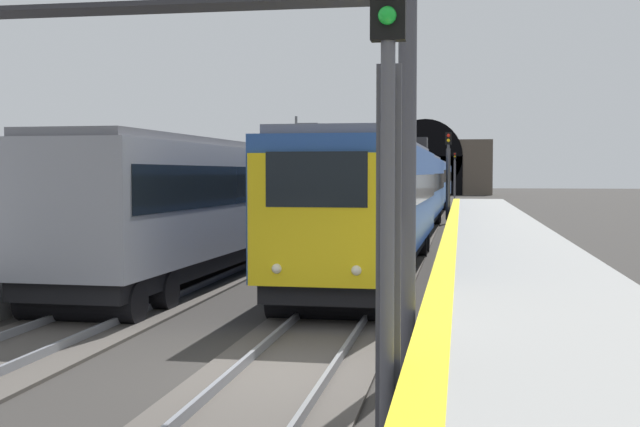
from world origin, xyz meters
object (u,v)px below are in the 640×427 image
(train_main_approaching, at_px, (420,186))
(catenary_mast_near, at_px, (297,162))
(train_adjacent_platform, at_px, (324,187))
(railway_signal_near, at_px, (388,150))
(railway_signal_far, at_px, (455,172))
(overhead_signal_gantry, at_px, (139,55))
(railway_signal_mid, at_px, (448,171))

(train_main_approaching, distance_m, catenary_mast_near, 19.28)
(train_adjacent_platform, bearing_deg, railway_signal_near, -167.77)
(train_main_approaching, distance_m, railway_signal_far, 48.21)
(railway_signal_far, distance_m, catenary_mast_near, 35.18)
(overhead_signal_gantry, bearing_deg, train_main_approaching, -3.46)
(railway_signal_near, relative_size, overhead_signal_gantry, 0.63)
(train_adjacent_platform, xyz_separation_m, railway_signal_near, (-36.02, -6.77, 1.05))
(train_main_approaching, xyz_separation_m, train_adjacent_platform, (-8.26, 4.93, 0.00))
(railway_signal_far, distance_m, overhead_signal_gantry, 89.05)
(train_main_approaching, height_order, railway_signal_near, railway_signal_near)
(railway_signal_near, bearing_deg, railway_signal_far, -180.00)
(train_main_approaching, bearing_deg, overhead_signal_gantry, -2.74)
(overhead_signal_gantry, relative_size, catenary_mast_near, 1.11)
(train_main_approaching, xyz_separation_m, overhead_signal_gantry, (-40.76, 2.46, 2.69))
(railway_signal_near, bearing_deg, catenary_mast_near, -167.63)
(train_main_approaching, relative_size, overhead_signal_gantry, 8.48)
(railway_signal_near, bearing_deg, railway_signal_mid, -180.00)
(catenary_mast_near, bearing_deg, railway_signal_mid, -143.75)
(railway_signal_mid, xyz_separation_m, overhead_signal_gantry, (-38.41, 4.31, 1.74))
(railway_signal_near, relative_size, railway_signal_far, 0.99)
(railway_signal_near, distance_m, overhead_signal_gantry, 5.80)
(railway_signal_far, xyz_separation_m, overhead_signal_gantry, (-88.93, 4.31, 1.73))
(train_main_approaching, xyz_separation_m, railway_signal_far, (48.17, -1.84, 0.97))
(railway_signal_near, distance_m, catenary_mast_near, 61.24)
(catenary_mast_near, bearing_deg, railway_signal_near, -167.63)
(train_adjacent_platform, distance_m, railway_signal_mid, 9.04)
(railway_signal_near, distance_m, railway_signal_mid, 41.93)
(train_adjacent_platform, relative_size, catenary_mast_near, 7.63)
(train_main_approaching, height_order, railway_signal_mid, railway_signal_mid)
(railway_signal_near, xyz_separation_m, railway_signal_far, (92.45, 0.00, -0.09))
(overhead_signal_gantry, bearing_deg, railway_signal_far, -2.77)
(railway_signal_near, xyz_separation_m, catenary_mast_near, (59.82, 13.12, 0.71))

